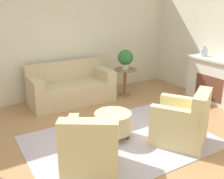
{
  "coord_description": "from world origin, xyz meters",
  "views": [
    {
      "loc": [
        -2.18,
        -3.34,
        2.25
      ],
      "look_at": [
        0.15,
        0.55,
        0.75
      ],
      "focal_mm": 42.0,
      "sensor_mm": 36.0,
      "label": 1
    }
  ],
  "objects_px": {
    "vase_mantel_near": "(204,52)",
    "side_table": "(125,77)",
    "potted_plant_on_side_table": "(125,58)",
    "ottoman_table": "(113,122)",
    "armchair_right": "(183,123)",
    "couch": "(71,88)",
    "armchair_left": "(91,151)"
  },
  "relations": [
    {
      "from": "vase_mantel_near",
      "to": "side_table",
      "type": "bearing_deg",
      "value": 144.74
    },
    {
      "from": "armchair_left",
      "to": "vase_mantel_near",
      "type": "xyz_separation_m",
      "value": [
        3.75,
        1.44,
        0.77
      ]
    },
    {
      "from": "ottoman_table",
      "to": "armchair_right",
      "type": "bearing_deg",
      "value": -39.81
    },
    {
      "from": "armchair_right",
      "to": "potted_plant_on_side_table",
      "type": "xyz_separation_m",
      "value": [
        0.53,
        2.52,
        0.6
      ]
    },
    {
      "from": "ottoman_table",
      "to": "vase_mantel_near",
      "type": "bearing_deg",
      "value": 13.22
    },
    {
      "from": "vase_mantel_near",
      "to": "potted_plant_on_side_table",
      "type": "relative_size",
      "value": 0.53
    },
    {
      "from": "ottoman_table",
      "to": "vase_mantel_near",
      "type": "xyz_separation_m",
      "value": [
        2.96,
        0.69,
        0.84
      ]
    },
    {
      "from": "ottoman_table",
      "to": "potted_plant_on_side_table",
      "type": "distance_m",
      "value": 2.37
    },
    {
      "from": "potted_plant_on_side_table",
      "to": "couch",
      "type": "bearing_deg",
      "value": 169.43
    },
    {
      "from": "potted_plant_on_side_table",
      "to": "ottoman_table",
      "type": "bearing_deg",
      "value": -128.81
    },
    {
      "from": "armchair_left",
      "to": "potted_plant_on_side_table",
      "type": "relative_size",
      "value": 2.26
    },
    {
      "from": "armchair_right",
      "to": "vase_mantel_near",
      "type": "xyz_separation_m",
      "value": [
        2.06,
        1.44,
        0.77
      ]
    },
    {
      "from": "couch",
      "to": "vase_mantel_near",
      "type": "bearing_deg",
      "value": -24.77
    },
    {
      "from": "vase_mantel_near",
      "to": "armchair_left",
      "type": "bearing_deg",
      "value": -158.94
    },
    {
      "from": "couch",
      "to": "side_table",
      "type": "distance_m",
      "value": 1.39
    },
    {
      "from": "armchair_left",
      "to": "side_table",
      "type": "distance_m",
      "value": 3.36
    },
    {
      "from": "side_table",
      "to": "ottoman_table",
      "type": "bearing_deg",
      "value": -128.81
    },
    {
      "from": "side_table",
      "to": "armchair_right",
      "type": "bearing_deg",
      "value": -101.88
    },
    {
      "from": "couch",
      "to": "armchair_right",
      "type": "distance_m",
      "value": 2.9
    },
    {
      "from": "armchair_left",
      "to": "armchair_right",
      "type": "height_order",
      "value": "same"
    },
    {
      "from": "armchair_right",
      "to": "potted_plant_on_side_table",
      "type": "bearing_deg",
      "value": 78.12
    },
    {
      "from": "couch",
      "to": "potted_plant_on_side_table",
      "type": "bearing_deg",
      "value": -10.57
    },
    {
      "from": "ottoman_table",
      "to": "vase_mantel_near",
      "type": "distance_m",
      "value": 3.15
    },
    {
      "from": "armchair_right",
      "to": "side_table",
      "type": "xyz_separation_m",
      "value": [
        0.53,
        2.52,
        0.11
      ]
    },
    {
      "from": "potted_plant_on_side_table",
      "to": "side_table",
      "type": "bearing_deg",
      "value": 90.0
    },
    {
      "from": "armchair_left",
      "to": "couch",
      "type": "bearing_deg",
      "value": 72.94
    },
    {
      "from": "armchair_right",
      "to": "side_table",
      "type": "bearing_deg",
      "value": 78.12
    },
    {
      "from": "couch",
      "to": "potted_plant_on_side_table",
      "type": "xyz_separation_m",
      "value": [
        1.37,
        -0.25,
        0.61
      ]
    },
    {
      "from": "couch",
      "to": "armchair_right",
      "type": "xyz_separation_m",
      "value": [
        0.83,
        -2.78,
        0.02
      ]
    },
    {
      "from": "ottoman_table",
      "to": "potted_plant_on_side_table",
      "type": "xyz_separation_m",
      "value": [
        1.43,
        1.77,
        0.66
      ]
    },
    {
      "from": "ottoman_table",
      "to": "potted_plant_on_side_table",
      "type": "height_order",
      "value": "potted_plant_on_side_table"
    },
    {
      "from": "armchair_right",
      "to": "ottoman_table",
      "type": "bearing_deg",
      "value": 140.19
    }
  ]
}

